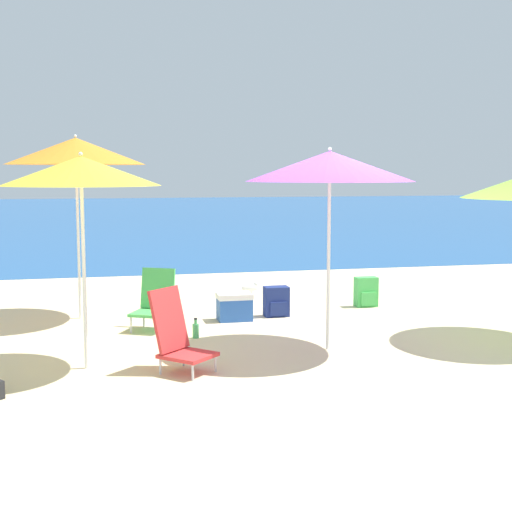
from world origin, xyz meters
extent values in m
plane|color=beige|center=(0.00, 0.00, 0.00)|extent=(60.00, 60.00, 0.00)
cube|color=#1E5699|center=(0.00, 25.98, 0.00)|extent=(60.00, 40.00, 0.01)
cylinder|color=white|center=(-2.76, -0.32, 0.91)|extent=(0.04, 0.04, 1.82)
cone|color=yellow|center=(-2.76, -0.32, 1.96)|extent=(1.54, 1.54, 0.29)
sphere|color=white|center=(-2.76, -0.32, 2.12)|extent=(0.04, 0.04, 0.04)
cylinder|color=white|center=(-2.86, 2.20, 1.02)|extent=(0.04, 0.04, 2.05)
cone|color=orange|center=(-2.86, 2.20, 2.22)|extent=(1.81, 1.81, 0.35)
sphere|color=white|center=(-2.86, 2.20, 2.42)|extent=(0.04, 0.04, 0.04)
cylinder|color=white|center=(-0.16, -0.13, 0.92)|extent=(0.04, 0.04, 1.85)
cone|color=purple|center=(-0.16, -0.13, 2.01)|extent=(1.83, 1.83, 0.33)
sphere|color=white|center=(-0.16, -0.13, 2.20)|extent=(0.04, 0.04, 0.04)
cylinder|color=silver|center=(-1.78, -0.99, 0.08)|extent=(0.02, 0.02, 0.16)
cylinder|color=silver|center=(-1.53, -0.74, 0.08)|extent=(0.02, 0.02, 0.16)
cylinder|color=silver|center=(-2.06, -0.71, 0.08)|extent=(0.02, 0.02, 0.16)
cylinder|color=silver|center=(-1.80, -0.46, 0.08)|extent=(0.02, 0.02, 0.16)
cube|color=red|center=(-1.79, -0.73, 0.18)|extent=(0.63, 0.63, 0.04)
cube|color=red|center=(-1.96, -0.56, 0.51)|extent=(0.43, 0.43, 0.62)
cylinder|color=silver|center=(-2.24, 1.15, 0.10)|extent=(0.02, 0.02, 0.20)
cylinder|color=silver|center=(-1.92, 0.98, 0.10)|extent=(0.02, 0.02, 0.20)
cylinder|color=silver|center=(-2.06, 1.49, 0.10)|extent=(0.02, 0.02, 0.20)
cylinder|color=silver|center=(-1.74, 1.32, 0.10)|extent=(0.02, 0.02, 0.20)
cube|color=#47B756|center=(-1.99, 1.24, 0.22)|extent=(0.59, 0.61, 0.04)
cube|color=#47B756|center=(-1.89, 1.44, 0.49)|extent=(0.44, 0.31, 0.51)
cube|color=navy|center=(-0.26, 1.76, 0.20)|extent=(0.33, 0.22, 0.41)
cube|color=navy|center=(-0.26, 1.63, 0.12)|extent=(0.23, 0.03, 0.18)
cube|color=#47B756|center=(1.19, 2.14, 0.22)|extent=(0.32, 0.18, 0.43)
cube|color=#47B756|center=(1.19, 2.03, 0.13)|extent=(0.22, 0.03, 0.19)
cylinder|color=#4CB266|center=(-1.51, 0.72, 0.08)|extent=(0.08, 0.08, 0.17)
cylinder|color=#4CB266|center=(-1.51, 0.72, 0.20)|extent=(0.03, 0.03, 0.06)
cylinder|color=black|center=(-1.51, 0.72, 0.23)|extent=(0.04, 0.04, 0.02)
cube|color=#2859B2|center=(-0.87, 1.61, 0.14)|extent=(0.44, 0.31, 0.29)
cube|color=white|center=(-0.87, 1.61, 0.32)|extent=(0.45, 0.32, 0.07)
cylinder|color=gold|center=(-0.31, 3.34, 0.04)|extent=(0.01, 0.01, 0.07)
cylinder|color=gold|center=(-0.26, 3.34, 0.04)|extent=(0.01, 0.01, 0.07)
ellipsoid|color=white|center=(-0.28, 3.34, 0.14)|extent=(0.26, 0.11, 0.13)
sphere|color=white|center=(-0.18, 3.34, 0.19)|extent=(0.07, 0.07, 0.07)
camera|label=1|loc=(-2.66, -7.47, 1.96)|focal=50.00mm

